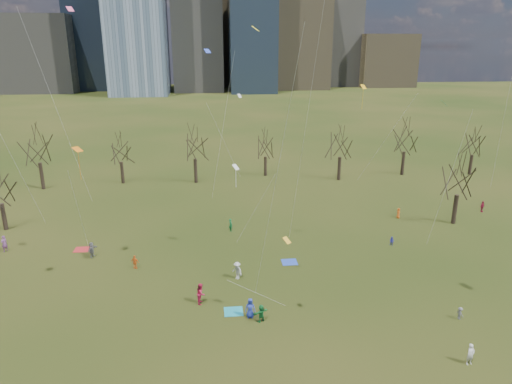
{
  "coord_description": "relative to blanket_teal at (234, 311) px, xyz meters",
  "views": [
    {
      "loc": [
        -4.89,
        -33.25,
        21.55
      ],
      "look_at": [
        0.0,
        12.0,
        7.0
      ],
      "focal_mm": 32.0,
      "sensor_mm": 36.0,
      "label": 1
    }
  ],
  "objects": [
    {
      "name": "person_7",
      "position": [
        -24.29,
        14.69,
        0.92
      ],
      "size": [
        0.75,
        0.82,
        1.87
      ],
      "primitive_type": "imported",
      "rotation": [
        0.0,
        0.0,
        4.11
      ],
      "color": "#86478F",
      "rests_on": "ground"
    },
    {
      "name": "person_3",
      "position": [
        18.56,
        -3.1,
        0.52
      ],
      "size": [
        0.54,
        0.76,
        1.08
      ],
      "primitive_type": "imported",
      "rotation": [
        0.0,
        0.0,
        1.78
      ],
      "color": "slate",
      "rests_on": "ground"
    },
    {
      "name": "person_9",
      "position": [
        0.71,
        5.74,
        0.88
      ],
      "size": [
        1.26,
        1.3,
        1.78
      ],
      "primitive_type": "imported",
      "rotation": [
        0.0,
        0.0,
        5.44
      ],
      "color": "silver",
      "rests_on": "ground"
    },
    {
      "name": "kites_airborne",
      "position": [
        5.41,
        13.74,
        13.05
      ],
      "size": [
        67.11,
        46.65,
        36.11
      ],
      "color": "orange",
      "rests_on": "ground"
    },
    {
      "name": "blanket_navy",
      "position": [
        6.4,
        8.72,
        0.0
      ],
      "size": [
        1.6,
        1.5,
        0.03
      ],
      "primitive_type": "cube",
      "color": "blue",
      "rests_on": "ground"
    },
    {
      "name": "person_0",
      "position": [
        1.34,
        -0.98,
        0.85
      ],
      "size": [
        0.89,
        0.62,
        1.73
      ],
      "primitive_type": "imported",
      "rotation": [
        0.0,
        0.0,
        6.19
      ],
      "color": "#273AAD",
      "rests_on": "ground"
    },
    {
      "name": "person_13",
      "position": [
        0.74,
        17.84,
        0.79
      ],
      "size": [
        0.59,
        0.69,
        1.61
      ],
      "primitive_type": "imported",
      "rotation": [
        0.0,
        0.0,
        1.99
      ],
      "color": "#197439",
      "rests_on": "ground"
    },
    {
      "name": "person_10",
      "position": [
        35.23,
        20.96,
        0.75
      ],
      "size": [
        0.97,
        0.75,
        1.53
      ],
      "primitive_type": "imported",
      "rotation": [
        0.0,
        0.0,
        0.48
      ],
      "color": "#A1173A",
      "rests_on": "ground"
    },
    {
      "name": "blanket_teal",
      "position": [
        0.0,
        0.0,
        0.0
      ],
      "size": [
        1.6,
        1.5,
        0.03
      ],
      "primitive_type": "cube",
      "color": "teal",
      "rests_on": "ground"
    },
    {
      "name": "person_11",
      "position": [
        -14.42,
        12.27,
        0.83
      ],
      "size": [
        0.97,
        1.64,
        1.68
      ],
      "primitive_type": "imported",
      "rotation": [
        0.0,
        0.0,
        1.25
      ],
      "color": "slate",
      "rests_on": "ground"
    },
    {
      "name": "ground",
      "position": [
        3.16,
        -0.64,
        -0.01
      ],
      "size": [
        500.0,
        500.0,
        0.0
      ],
      "primitive_type": "plane",
      "color": "black",
      "rests_on": "ground"
    },
    {
      "name": "person_2",
      "position": [
        -2.74,
        1.7,
        0.94
      ],
      "size": [
        0.86,
        1.03,
        1.9
      ],
      "primitive_type": "imported",
      "rotation": [
        0.0,
        0.0,
        1.41
      ],
      "color": "#C21B46",
      "rests_on": "ground"
    },
    {
      "name": "person_1",
      "position": [
        16.28,
        -8.51,
        0.8
      ],
      "size": [
        0.67,
        0.52,
        1.63
      ],
      "primitive_type": "imported",
      "rotation": [
        0.0,
        0.0,
        0.24
      ],
      "color": "white",
      "rests_on": "ground"
    },
    {
      "name": "person_8",
      "position": [
        18.68,
        11.63,
        0.52
      ],
      "size": [
        0.65,
        0.64,
        1.06
      ],
      "primitive_type": "imported",
      "rotation": [
        0.0,
        0.0,
        5.56
      ],
      "color": "#292BB5",
      "rests_on": "ground"
    },
    {
      "name": "blanket_crimson",
      "position": [
        -16.04,
        14.26,
        0.0
      ],
      "size": [
        1.6,
        1.5,
        0.03
      ],
      "primitive_type": "cube",
      "color": "red",
      "rests_on": "ground"
    },
    {
      "name": "person_5",
      "position": [
        2.17,
        -1.68,
        0.75
      ],
      "size": [
        1.46,
        1.07,
        1.53
      ],
      "primitive_type": "imported",
      "rotation": [
        0.0,
        0.0,
        3.64
      ],
      "color": "#1B7B36",
      "rests_on": "ground"
    },
    {
      "name": "downtown_skyline",
      "position": [
        0.72,
        210.0,
        38.99
      ],
      "size": [
        212.5,
        78.0,
        118.0
      ],
      "color": "slate",
      "rests_on": "ground"
    },
    {
      "name": "bare_tree_row",
      "position": [
        3.07,
        36.58,
        6.1
      ],
      "size": [
        113.04,
        29.8,
        9.5
      ],
      "color": "black",
      "rests_on": "ground"
    },
    {
      "name": "person_4",
      "position": [
        -9.44,
        8.97,
        0.71
      ],
      "size": [
        0.92,
        0.62,
        1.46
      ],
      "primitive_type": "imported",
      "rotation": [
        0.0,
        0.0,
        2.79
      ],
      "color": "orange",
      "rests_on": "ground"
    },
    {
      "name": "person_12",
      "position": [
        22.91,
        19.93,
        0.67
      ],
      "size": [
        0.63,
        0.78,
        1.38
      ],
      "primitive_type": "imported",
      "rotation": [
        0.0,
        0.0,
        1.24
      ],
      "color": "orange",
      "rests_on": "ground"
    }
  ]
}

